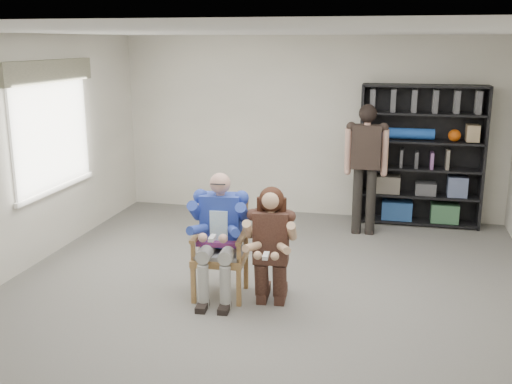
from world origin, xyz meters
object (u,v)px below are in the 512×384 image
(armchair, at_px, (220,250))
(bookshelf, at_px, (421,156))
(seated_man, at_px, (220,236))
(kneeling_woman, at_px, (271,248))
(standing_man, at_px, (365,171))

(armchair, relative_size, bookshelf, 0.51)
(armchair, relative_size, seated_man, 0.77)
(armchair, distance_m, seated_man, 0.16)
(bookshelf, bearing_deg, kneeling_woman, -115.36)
(armchair, distance_m, bookshelf, 3.93)
(armchair, xyz_separation_m, seated_man, (0.00, 0.00, 0.16))
(armchair, height_order, bookshelf, bookshelf)
(standing_man, bearing_deg, armchair, -118.46)
(armchair, xyz_separation_m, kneeling_woman, (0.58, -0.12, 0.10))
(kneeling_woman, relative_size, bookshelf, 0.60)
(kneeling_woman, bearing_deg, armchair, 163.74)
(bookshelf, xyz_separation_m, standing_man, (-0.77, -0.67, -0.12))
(kneeling_woman, height_order, standing_man, standing_man)
(kneeling_woman, bearing_deg, standing_man, 68.52)
(armchair, height_order, kneeling_woman, kneeling_woman)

